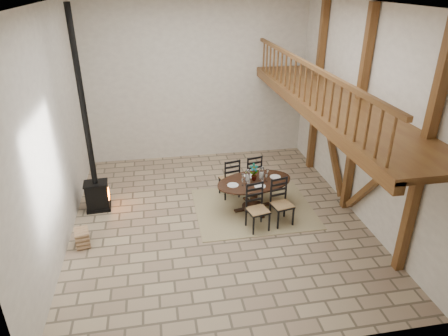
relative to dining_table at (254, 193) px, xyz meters
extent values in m
plane|color=tan|center=(-1.00, -0.31, -0.46)|extent=(8.00, 8.00, 0.00)
cube|color=silver|center=(-1.00, 3.69, 2.04)|extent=(7.00, 0.02, 5.00)
cube|color=silver|center=(-1.00, -4.31, 2.04)|extent=(7.00, 0.02, 5.00)
cube|color=silver|center=(-4.50, -0.31, 2.04)|extent=(0.02, 8.00, 5.00)
cube|color=silver|center=(2.50, -0.31, 2.04)|extent=(0.02, 8.00, 5.00)
cube|color=white|center=(-1.00, -0.31, 4.54)|extent=(7.00, 8.00, 0.02)
cube|color=brown|center=(2.38, -2.81, 2.04)|extent=(0.18, 0.18, 5.00)
cube|color=brown|center=(2.38, -0.31, 2.04)|extent=(0.18, 0.18, 5.00)
cube|color=brown|center=(2.38, 2.19, 2.04)|extent=(0.18, 0.18, 5.00)
cube|color=brown|center=(2.38, -1.56, 0.94)|extent=(0.14, 2.16, 2.54)
cube|color=brown|center=(2.38, 0.94, 0.94)|extent=(0.14, 2.16, 2.54)
cube|color=brown|center=(2.38, -0.31, 2.34)|extent=(0.20, 7.80, 0.20)
cube|color=brown|center=(1.70, -0.31, 2.39)|extent=(1.60, 7.80, 0.12)
cube|color=brown|center=(1.00, -0.31, 2.29)|extent=(0.18, 7.80, 0.22)
cube|color=brown|center=(1.00, -0.31, 3.29)|extent=(0.09, 7.60, 0.09)
cube|color=brown|center=(1.00, -0.31, 2.87)|extent=(0.06, 7.60, 0.86)
cube|color=tan|center=(0.00, 0.00, -0.45)|extent=(3.00, 2.50, 0.02)
ellipsoid|color=black|center=(0.00, 0.00, 0.33)|extent=(2.17, 1.57, 0.04)
cylinder|color=black|center=(0.00, 0.00, -0.07)|extent=(0.19, 0.19, 0.73)
cylinder|color=black|center=(0.00, 0.00, -0.41)|extent=(0.60, 0.60, 0.06)
cube|color=#B07F51|center=(-0.14, -0.91, 0.06)|extent=(0.56, 0.54, 0.04)
cube|color=black|center=(-0.14, -0.91, -0.21)|extent=(0.54, 0.54, 0.50)
cube|color=black|center=(-0.18, -0.71, 0.36)|extent=(0.41, 0.13, 0.65)
cube|color=#B07F51|center=(0.50, -0.78, 0.06)|extent=(0.56, 0.54, 0.04)
cube|color=black|center=(0.50, -0.78, -0.21)|extent=(0.54, 0.54, 0.50)
cube|color=black|center=(0.45, -0.58, 0.36)|extent=(0.41, 0.13, 0.65)
cube|color=#B07F51|center=(-0.50, 0.78, 0.06)|extent=(0.56, 0.54, 0.04)
cube|color=black|center=(-0.50, 0.78, -0.21)|extent=(0.54, 0.54, 0.50)
cube|color=black|center=(-0.45, 0.58, 0.36)|extent=(0.41, 0.13, 0.65)
cube|color=#B07F51|center=(0.14, 0.91, 0.06)|extent=(0.56, 0.54, 0.04)
cube|color=black|center=(0.14, 0.91, -0.21)|extent=(0.54, 0.54, 0.50)
cube|color=black|center=(0.18, 0.71, 0.36)|extent=(0.41, 0.13, 0.65)
cube|color=silver|center=(0.00, 0.00, 0.36)|extent=(1.64, 1.06, 0.01)
cube|color=white|center=(0.00, 0.00, 0.44)|extent=(1.02, 0.52, 0.18)
cylinder|color=white|center=(-0.19, -0.04, 0.52)|extent=(0.12, 0.12, 0.34)
cylinder|color=white|center=(0.19, 0.04, 0.52)|extent=(0.12, 0.12, 0.34)
cylinder|color=white|center=(-0.19, -0.04, 0.43)|extent=(0.06, 0.06, 0.16)
cylinder|color=white|center=(0.19, 0.04, 0.43)|extent=(0.06, 0.06, 0.16)
imported|color=#4C723F|center=(-0.01, 0.05, 0.58)|extent=(0.27, 0.21, 0.45)
cube|color=black|center=(-3.96, 0.69, -0.41)|extent=(0.62, 0.50, 0.09)
cube|color=black|center=(-3.96, 0.69, -0.04)|extent=(0.58, 0.45, 0.64)
cube|color=#FF590C|center=(-3.68, 0.71, -0.04)|extent=(0.04, 0.26, 0.26)
cube|color=black|center=(-3.96, 0.69, 0.30)|extent=(0.61, 0.49, 0.04)
cylinder|color=black|center=(-3.96, 0.69, 2.43)|extent=(0.14, 0.14, 4.23)
cylinder|color=brown|center=(-3.98, 1.15, -0.30)|extent=(0.49, 0.49, 0.32)
cube|color=tan|center=(-3.98, 1.15, -0.10)|extent=(0.26, 0.26, 0.09)
cube|color=tan|center=(-4.15, -0.86, -0.25)|extent=(0.38, 0.46, 0.41)
camera|label=1|loc=(-2.32, -8.65, 5.01)|focal=32.00mm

